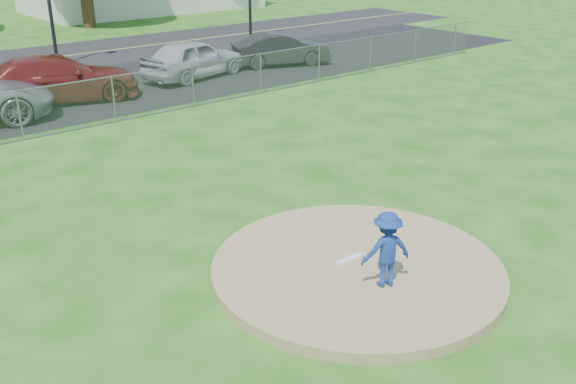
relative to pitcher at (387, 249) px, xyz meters
name	(u,v)px	position (x,y,z in m)	size (l,w,h in m)	color
ground	(115,143)	(0.16, 10.81, -0.89)	(120.00, 120.00, 0.00)	#205512
pitchers_mound	(357,269)	(0.16, 0.81, -0.79)	(5.40, 5.40, 0.20)	#9B8155
pitching_rubber	(350,259)	(0.16, 1.01, -0.67)	(0.60, 0.15, 0.04)	white
chain_link_fence	(84,105)	(0.16, 12.81, -0.14)	(40.00, 0.06, 1.50)	gray
parking_lot	(36,100)	(0.16, 17.31, -0.88)	(50.00, 8.00, 0.01)	black
pitcher	(387,249)	(0.00, 0.00, 0.00)	(0.89, 0.51, 1.37)	navy
parked_car_darkred	(57,79)	(0.76, 16.54, -0.04)	(2.34, 5.75, 1.67)	maroon
parked_car_pearl	(193,58)	(6.62, 16.69, -0.07)	(1.90, 4.72, 1.61)	#BBBEC0
parked_car_charcoal	(281,49)	(11.04, 16.35, -0.16)	(1.52, 4.36, 1.44)	#262629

